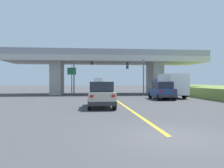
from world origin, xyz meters
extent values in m
plane|color=#424244|center=(0.00, 29.27, 0.00)|extent=(160.00, 160.00, 0.00)
cube|color=#B7B5AD|center=(0.00, 29.27, 5.53)|extent=(31.34, 8.18, 0.90)
cube|color=#A8A69F|center=(-8.06, 29.27, 2.54)|extent=(1.70, 4.91, 5.08)
cube|color=#A8A69F|center=(8.06, 29.27, 2.54)|extent=(1.70, 4.91, 5.08)
cube|color=gray|center=(0.00, 25.33, 6.43)|extent=(31.34, 0.20, 0.90)
cube|color=gray|center=(0.00, 33.21, 6.43)|extent=(31.34, 0.20, 0.90)
cube|color=yellow|center=(0.00, 13.17, 0.00)|extent=(0.20, 26.35, 0.01)
cube|color=#B7B29E|center=(-2.03, 9.84, 0.81)|extent=(1.96, 4.79, 0.90)
cube|color=#1E232D|center=(-2.03, 9.48, 1.64)|extent=(1.73, 2.64, 0.76)
cube|color=#2D2D30|center=(-2.03, 7.49, 0.50)|extent=(2.00, 0.20, 0.28)
cube|color=red|center=(-2.77, 7.42, 1.03)|extent=(0.24, 0.06, 0.16)
cube|color=red|center=(-1.29, 7.42, 1.03)|extent=(0.24, 0.06, 0.16)
cylinder|color=black|center=(-2.91, 11.68, 0.36)|extent=(0.26, 0.72, 0.72)
cylinder|color=black|center=(-1.15, 11.68, 0.36)|extent=(0.26, 0.72, 0.72)
cylinder|color=black|center=(-2.91, 7.99, 0.36)|extent=(0.26, 0.72, 0.72)
cylinder|color=black|center=(-1.15, 7.99, 0.36)|extent=(0.26, 0.72, 0.72)
cube|color=navy|center=(5.24, 16.96, 0.81)|extent=(2.02, 4.27, 0.90)
cube|color=#1E232D|center=(5.25, 16.64, 1.64)|extent=(1.75, 2.36, 0.76)
cube|color=#2D2D30|center=(5.28, 14.89, 0.50)|extent=(1.99, 0.24, 0.28)
cube|color=red|center=(4.55, 14.81, 1.03)|extent=(0.24, 0.06, 0.16)
cube|color=red|center=(6.01, 14.83, 1.03)|extent=(0.24, 0.06, 0.16)
cylinder|color=black|center=(4.34, 18.51, 0.36)|extent=(0.27, 0.72, 0.72)
cylinder|color=black|center=(6.09, 18.55, 0.36)|extent=(0.27, 0.72, 0.72)
cylinder|color=black|center=(4.40, 15.37, 0.36)|extent=(0.27, 0.72, 0.72)
cylinder|color=black|center=(6.14, 15.41, 0.36)|extent=(0.27, 0.72, 0.72)
cube|color=navy|center=(7.32, 22.44, 1.40)|extent=(2.20, 2.00, 1.90)
cube|color=white|center=(7.32, 19.06, 1.71)|extent=(2.31, 4.77, 2.51)
cube|color=#197F4C|center=(7.32, 19.06, 1.08)|extent=(2.33, 4.67, 0.24)
cylinder|color=black|center=(6.32, 22.44, 0.45)|extent=(0.30, 0.90, 0.90)
cylinder|color=black|center=(8.32, 22.44, 0.45)|extent=(0.30, 0.90, 0.90)
cylinder|color=black|center=(6.32, 17.87, 0.45)|extent=(0.30, 0.90, 0.90)
cylinder|color=black|center=(8.32, 17.87, 0.45)|extent=(0.30, 0.90, 0.90)
cube|color=slate|center=(-0.47, 36.48, 0.81)|extent=(1.94, 4.29, 0.90)
cube|color=#1E232D|center=(-0.47, 36.16, 1.64)|extent=(1.71, 2.36, 0.76)
cube|color=#2D2D30|center=(-0.47, 34.39, 0.50)|extent=(1.98, 0.20, 0.28)
cube|color=red|center=(-1.20, 34.32, 1.03)|extent=(0.24, 0.06, 0.16)
cube|color=red|center=(0.26, 34.32, 1.03)|extent=(0.24, 0.06, 0.16)
cylinder|color=black|center=(-1.34, 38.08, 0.36)|extent=(0.26, 0.72, 0.72)
cylinder|color=black|center=(0.40, 38.08, 0.36)|extent=(0.26, 0.72, 0.72)
cylinder|color=black|center=(-1.34, 34.89, 0.36)|extent=(0.26, 0.72, 0.72)
cylinder|color=black|center=(0.40, 34.89, 0.36)|extent=(0.26, 0.72, 0.72)
cylinder|color=slate|center=(5.15, 25.14, 2.69)|extent=(0.18, 0.18, 5.38)
cylinder|color=slate|center=(3.93, 25.14, 4.87)|extent=(2.44, 0.12, 0.12)
cube|color=black|center=(2.71, 25.14, 4.39)|extent=(0.32, 0.26, 0.96)
sphere|color=red|center=(2.71, 24.99, 4.69)|extent=(0.16, 0.16, 0.16)
sphere|color=gold|center=(2.71, 24.99, 4.39)|extent=(0.16, 0.16, 0.16)
sphere|color=green|center=(2.71, 24.99, 4.09)|extent=(0.16, 0.16, 0.16)
cylinder|color=#56595E|center=(-5.15, 25.65, 3.02)|extent=(0.18, 0.18, 6.05)
cylinder|color=#56595E|center=(-3.84, 25.65, 5.48)|extent=(2.63, 0.12, 0.12)
cube|color=black|center=(-2.52, 25.65, 5.00)|extent=(0.32, 0.26, 0.96)
sphere|color=red|center=(-2.52, 25.50, 5.30)|extent=(0.16, 0.16, 0.16)
sphere|color=gold|center=(-2.52, 25.50, 5.00)|extent=(0.16, 0.16, 0.16)
sphere|color=green|center=(-2.52, 25.50, 4.70)|extent=(0.16, 0.16, 0.16)
cylinder|color=slate|center=(-5.51, 26.23, 2.14)|extent=(0.14, 0.14, 4.27)
cube|color=#146638|center=(-5.51, 26.17, 3.58)|extent=(1.25, 0.08, 0.99)
cube|color=white|center=(-5.51, 26.16, 3.58)|extent=(1.33, 0.04, 1.07)
cube|color=red|center=(-0.49, 58.58, 1.40)|extent=(2.20, 2.00, 1.90)
cube|color=silver|center=(-0.49, 55.17, 1.74)|extent=(2.31, 4.84, 2.58)
cube|color=#195999|center=(-0.49, 55.17, 1.10)|extent=(2.33, 4.74, 0.24)
cylinder|color=black|center=(-1.49, 58.58, 0.45)|extent=(0.30, 0.90, 0.90)
cylinder|color=black|center=(0.51, 58.58, 0.45)|extent=(0.30, 0.90, 0.90)
cylinder|color=black|center=(-1.49, 53.96, 0.45)|extent=(0.30, 0.90, 0.90)
cylinder|color=black|center=(0.51, 53.96, 0.45)|extent=(0.30, 0.90, 0.90)
camera|label=1|loc=(-2.95, -8.11, 2.04)|focal=36.49mm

